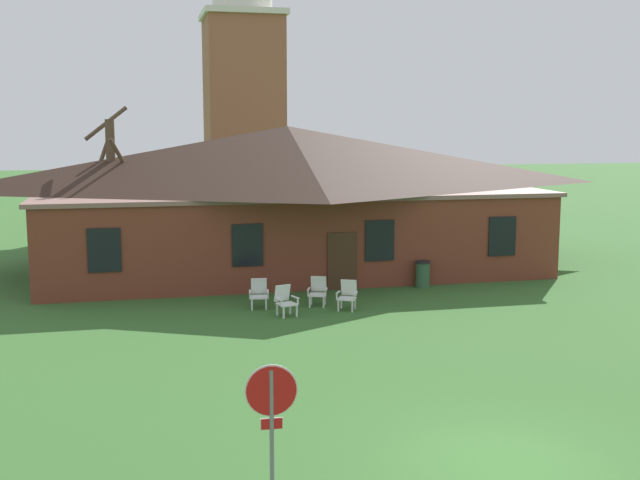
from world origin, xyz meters
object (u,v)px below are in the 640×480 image
object	(u,v)px
lawn_chair_near_door	(285,300)
lawn_chair_middle	(348,294)
trash_bin	(423,274)
lawn_chair_left_end	(318,291)
lawn_chair_by_porch	(259,293)
stop_sign	(272,410)

from	to	relation	value
lawn_chair_near_door	lawn_chair_middle	bearing A→B (deg)	8.77
trash_bin	lawn_chair_left_end	bearing A→B (deg)	-155.74
lawn_chair_by_porch	lawn_chair_middle	world-z (taller)	same
stop_sign	lawn_chair_near_door	xyz separation A→B (m)	(2.60, 12.57, -1.18)
lawn_chair_near_door	lawn_chair_left_end	size ratio (longest dim) A/B	1.00
lawn_chair_by_porch	lawn_chair_left_end	size ratio (longest dim) A/B	1.00
lawn_chair_near_door	lawn_chair_middle	world-z (taller)	same
lawn_chair_left_end	trash_bin	xyz separation A→B (m)	(4.44, 2.00, -0.00)
stop_sign	lawn_chair_middle	world-z (taller)	stop_sign
lawn_chair_by_porch	trash_bin	size ratio (longest dim) A/B	0.98
stop_sign	trash_bin	bearing A→B (deg)	61.93
lawn_chair_by_porch	lawn_chair_near_door	xyz separation A→B (m)	(0.63, -1.23, 0.00)
lawn_chair_near_door	trash_bin	distance (m)	6.56
lawn_chair_by_porch	lawn_chair_left_end	bearing A→B (deg)	-3.00
stop_sign	lawn_chair_by_porch	size ratio (longest dim) A/B	2.48
lawn_chair_by_porch	stop_sign	bearing A→B (deg)	-98.13
lawn_chair_near_door	trash_bin	bearing A→B (deg)	28.45
stop_sign	lawn_chair_near_door	size ratio (longest dim) A/B	2.48
stop_sign	lawn_chair_left_end	bearing A→B (deg)	73.99
lawn_chair_by_porch	lawn_chair_middle	size ratio (longest dim) A/B	1.00
lawn_chair_middle	lawn_chair_by_porch	bearing A→B (deg)	161.99
lawn_chair_left_end	lawn_chair_middle	xyz separation A→B (m)	(0.80, -0.80, 0.00)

